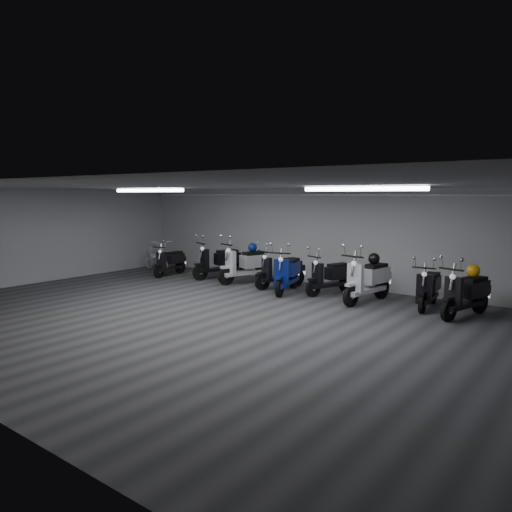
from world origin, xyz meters
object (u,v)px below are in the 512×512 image
Objects in this scene: bicycle at (156,252)px; helmet_0 at (473,271)px; scooter_4 at (287,267)px; scooter_2 at (245,258)px; scooter_6 at (367,273)px; scooter_3 at (280,265)px; scooter_0 at (170,257)px; scooter_7 at (429,282)px; helmet_2 at (374,259)px; scooter_5 at (330,270)px; helmet_1 at (252,247)px; scooter_8 at (466,286)px; scooter_1 at (219,256)px.

helmet_0 is at bearing -69.14° from bicycle.
scooter_4 is at bearing -72.21° from bicycle.
scooter_2 is 4.06m from scooter_6.
scooter_6 is 7.81m from bicycle.
bicycle is (-3.76, -0.16, -0.07)m from scooter_2.
scooter_3 is at bearing 17.54° from scooter_2.
scooter_2 is at bearing 150.25° from scooter_4.
scooter_0 is 0.79× the size of bicycle.
scooter_7 is 1.42m from helmet_2.
scooter_2 is 1.16× the size of scooter_7.
scooter_7 is (2.59, -0.04, -0.01)m from scooter_5.
bicycle is 3.88m from helmet_1.
scooter_8 reaches higher than scooter_5.
scooter_6 is at bearing -174.72° from scooter_7.
scooter_1 is at bearing 178.84° from helmet_2.
scooter_0 reaches higher than helmet_2.
scooter_7 is (1.40, 0.27, -0.11)m from scooter_6.
scooter_5 is 0.84× the size of bicycle.
helmet_1 is at bearing 176.48° from helmet_0.
scooter_6 is 1.43m from scooter_7.
scooter_3 is at bearing -67.59° from bicycle.
scooter_8 is (0.90, -0.36, 0.05)m from scooter_7.
bicycle is 7.66× the size of helmet_1.
bicycle is at bearing -158.44° from scooter_5.
helmet_0 is at bearing -3.52° from helmet_1.
scooter_2 reaches higher than helmet_2.
scooter_8 reaches higher than bicycle.
scooter_8 is 6.47× the size of helmet_0.
scooter_7 is at bearing 19.12° from scooter_5.
helmet_2 is at bearing -172.88° from scooter_8.
scooter_1 is 7.07× the size of helmet_1.
helmet_2 is at bearing -3.93° from helmet_1.
scooter_5 is 6.62m from bicycle.
scooter_0 is 2.80m from scooter_2.
scooter_5 is at bearing -170.32° from scooter_8.
scooter_5 is 0.95× the size of scooter_8.
scooter_2 is 6.98× the size of helmet_0.
scooter_1 is at bearing -63.85° from bicycle.
scooter_4 is 2.25m from scooter_6.
scooter_3 is at bearing 18.60° from scooter_1.
bicycle reaches higher than scooter_7.
scooter_6 is 4.01m from helmet_1.
scooter_0 is 0.86× the size of scooter_4.
scooter_6 is at bearing -70.26° from bicycle.
scooter_0 is at bearing -169.62° from scooter_6.
scooter_0 is 6.81m from scooter_6.
scooter_2 is 7.04× the size of helmet_2.
scooter_6 reaches higher than scooter_0.
scooter_4 is 6.73× the size of helmet_2.
helmet_1 is at bearing 28.89° from scooter_1.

